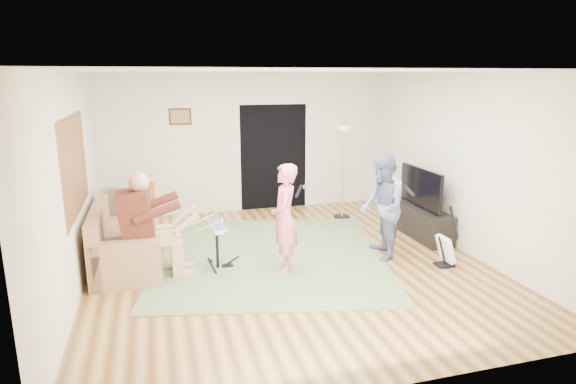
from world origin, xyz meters
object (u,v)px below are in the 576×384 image
object	(u,v)px
television	(421,187)
guitarist	(382,207)
torchiere_lamp	(343,156)
dining_chair	(142,219)
drum_kit	(217,248)
singer	(285,219)
guitar_spare	(446,249)
sofa	(122,242)
tv_cabinet	(421,222)

from	to	relation	value
television	guitarist	bearing A→B (deg)	-145.98
torchiere_lamp	dining_chair	xyz separation A→B (m)	(-3.67, -0.27, -0.85)
drum_kit	dining_chair	distance (m)	1.92
drum_kit	television	bearing A→B (deg)	7.92
singer	guitarist	world-z (taller)	guitarist
drum_kit	singer	world-z (taller)	singer
singer	guitar_spare	distance (m)	2.35
sofa	drum_kit	world-z (taller)	sofa
dining_chair	television	xyz separation A→B (m)	(4.48, -1.13, 0.51)
sofa	tv_cabinet	xyz separation A→B (m)	(4.80, -0.17, -0.04)
guitar_spare	tv_cabinet	bearing A→B (deg)	74.04
drum_kit	dining_chair	size ratio (longest dim) A/B	0.71
sofa	guitarist	xyz separation A→B (m)	(3.69, -0.88, 0.48)
singer	dining_chair	bearing A→B (deg)	-118.56
singer	sofa	bearing A→B (deg)	-97.44
sofa	television	size ratio (longest dim) A/B	1.81
sofa	guitar_spare	xyz separation A→B (m)	(4.43, -1.45, -0.04)
sofa	guitar_spare	bearing A→B (deg)	-18.06
television	tv_cabinet	bearing A→B (deg)	0.00
dining_chair	tv_cabinet	distance (m)	4.67
sofa	guitarist	world-z (taller)	guitarist
singer	television	xyz separation A→B (m)	(2.57, 0.82, 0.09)
guitarist	drum_kit	bearing A→B (deg)	-83.46
guitar_spare	drum_kit	bearing A→B (deg)	165.77
guitar_spare	torchiere_lamp	xyz separation A→B (m)	(-0.50, 2.68, 0.94)
dining_chair	tv_cabinet	xyz separation A→B (m)	(4.53, -1.13, -0.09)
dining_chair	television	bearing A→B (deg)	4.16
sofa	torchiere_lamp	bearing A→B (deg)	17.38
drum_kit	guitarist	distance (m)	2.45
dining_chair	television	world-z (taller)	television
drum_kit	torchiere_lamp	xyz separation A→B (m)	(2.64, 1.88, 0.89)
guitarist	television	world-z (taller)	guitarist
guitarist	sofa	bearing A→B (deg)	-91.37
singer	guitar_spare	world-z (taller)	singer
singer	television	world-z (taller)	singer
drum_kit	guitar_spare	distance (m)	3.23
torchiere_lamp	sofa	bearing A→B (deg)	-162.62
guitar_spare	television	distance (m)	1.44
guitarist	dining_chair	distance (m)	3.92
drum_kit	torchiere_lamp	size ratio (longest dim) A/B	0.39
drum_kit	television	size ratio (longest dim) A/B	0.56
drum_kit	singer	bearing A→B (deg)	-21.01
tv_cabinet	television	world-z (taller)	television
torchiere_lamp	tv_cabinet	bearing A→B (deg)	-58.40
sofa	guitar_spare	world-z (taller)	guitar_spare
guitar_spare	dining_chair	world-z (taller)	dining_chair
sofa	dining_chair	world-z (taller)	dining_chair
sofa	television	world-z (taller)	television
guitar_spare	tv_cabinet	distance (m)	1.33
sofa	guitar_spare	size ratio (longest dim) A/B	2.44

